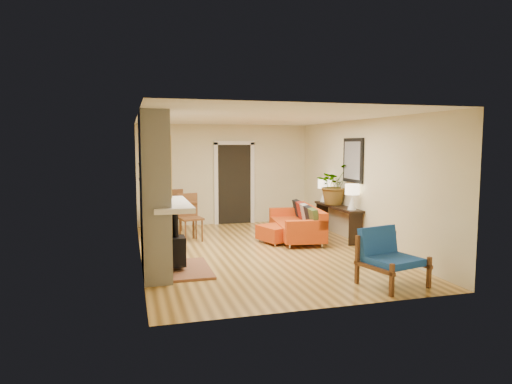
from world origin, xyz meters
TOP-DOWN VIEW (x-y plane):
  - room_shell at (0.60, 2.63)m, footprint 6.50×6.50m
  - fireplace at (-2.00, -1.00)m, footprint 1.09×1.68m
  - sofa at (1.19, 0.86)m, footprint 1.11×2.10m
  - ottoman at (0.63, 0.67)m, footprint 0.90×0.90m
  - blue_chair at (1.28, -2.54)m, footprint 0.98×0.96m
  - dining_table at (-1.38, 1.99)m, footprint 1.07×1.95m
  - console_table at (2.07, 0.79)m, footprint 0.34×1.85m
  - lamp_near at (2.07, 0.12)m, footprint 0.30×0.30m
  - lamp_far at (2.07, 1.54)m, footprint 0.30×0.30m
  - houseplant at (2.06, 0.98)m, footprint 1.05×1.00m

SIDE VIEW (x-z plane):
  - ottoman at x=0.63m, z-range 0.03..0.39m
  - sofa at x=1.19m, z-range -0.05..0.74m
  - blue_chair at x=1.28m, z-range 0.03..0.88m
  - console_table at x=2.07m, z-range 0.21..0.94m
  - dining_table at x=-1.38m, z-range 0.16..1.18m
  - lamp_near at x=2.07m, z-range 0.79..1.33m
  - lamp_far at x=2.07m, z-range 0.79..1.33m
  - houseplant at x=2.06m, z-range 0.72..1.65m
  - room_shell at x=0.60m, z-range -2.01..4.49m
  - fireplace at x=-2.00m, z-range -0.06..2.54m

